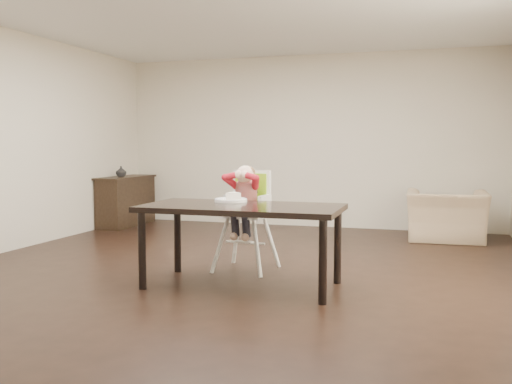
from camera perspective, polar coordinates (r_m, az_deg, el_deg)
ground at (r=5.86m, az=-2.39°, el=-8.06°), size 7.00×7.00×0.00m
room_walls at (r=5.74m, az=-2.46°, el=10.32°), size 6.02×7.02×2.71m
dining_table at (r=5.19m, az=-1.43°, el=-2.19°), size 1.80×0.90×0.75m
high_chair at (r=5.89m, az=-0.91°, el=-0.43°), size 0.49×0.49×1.09m
plate at (r=5.49m, az=-2.44°, el=-0.66°), size 0.35×0.35×0.09m
armchair at (r=8.12m, az=18.52°, el=-1.47°), size 1.05×0.69×0.90m
sideboard at (r=9.39m, az=-12.85°, el=-0.86°), size 0.44×1.26×0.79m
vase at (r=9.24m, az=-13.34°, el=1.99°), size 0.22×0.22×0.16m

